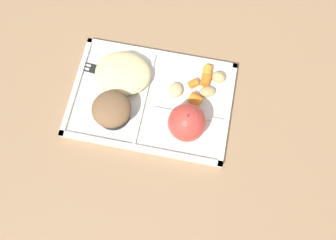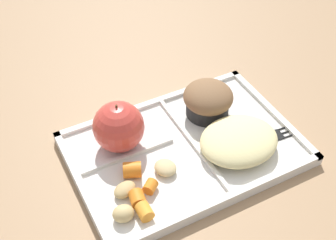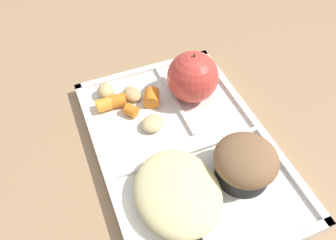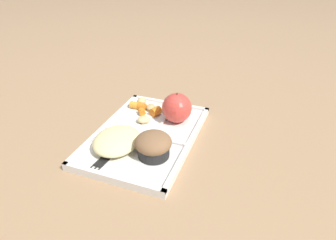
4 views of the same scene
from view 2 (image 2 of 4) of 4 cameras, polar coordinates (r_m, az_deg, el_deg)
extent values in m
plane|color=#997551|center=(0.79, 2.10, -4.13)|extent=(6.00, 6.00, 0.00)
cube|color=silver|center=(0.78, 2.12, -3.78)|extent=(0.38, 0.26, 0.01)
cube|color=silver|center=(0.71, 7.12, -9.79)|extent=(0.38, 0.01, 0.01)
cube|color=silver|center=(0.85, -1.94, 2.21)|extent=(0.38, 0.01, 0.01)
cube|color=silver|center=(0.73, -10.83, -8.15)|extent=(0.01, 0.26, 0.01)
cube|color=silver|center=(0.86, 13.06, 1.06)|extent=(0.01, 0.26, 0.01)
cube|color=silver|center=(0.78, 3.12, -2.86)|extent=(0.01, 0.24, 0.01)
cube|color=silver|center=(0.76, -5.06, -4.54)|extent=(0.17, 0.01, 0.01)
sphere|color=#C63D33|center=(0.75, -6.24, -0.85)|extent=(0.09, 0.09, 0.09)
cylinder|color=#4C381E|center=(0.72, -6.50, 1.61)|extent=(0.00, 0.00, 0.01)
cylinder|color=black|center=(0.83, 4.98, 1.64)|extent=(0.08, 0.08, 0.03)
ellipsoid|color=brown|center=(0.81, 5.09, 2.95)|extent=(0.09, 0.09, 0.05)
cylinder|color=orange|center=(0.68, -2.96, -11.43)|extent=(0.02, 0.02, 0.02)
cylinder|color=orange|center=(0.69, -3.87, -9.84)|extent=(0.03, 0.03, 0.02)
cylinder|color=orange|center=(0.71, -2.25, -8.37)|extent=(0.03, 0.03, 0.02)
cylinder|color=orange|center=(0.73, -4.52, -6.27)|extent=(0.04, 0.04, 0.03)
ellipsoid|color=tan|center=(0.73, -0.33, -6.01)|extent=(0.04, 0.05, 0.02)
ellipsoid|color=tan|center=(0.68, -5.65, -11.63)|extent=(0.04, 0.03, 0.02)
ellipsoid|color=tan|center=(0.71, -5.46, -8.72)|extent=(0.04, 0.04, 0.02)
ellipsoid|color=beige|center=(0.77, 8.91, -2.59)|extent=(0.14, 0.12, 0.04)
sphere|color=#755B4C|center=(0.77, 9.56, -3.25)|extent=(0.03, 0.03, 0.03)
sphere|color=brown|center=(0.77, 8.82, -3.03)|extent=(0.03, 0.03, 0.03)
sphere|color=#755B4C|center=(0.77, 9.54, -3.34)|extent=(0.03, 0.03, 0.03)
cube|color=black|center=(0.78, 8.57, -3.54)|extent=(0.11, 0.02, 0.00)
cube|color=black|center=(0.81, 13.01, -2.04)|extent=(0.04, 0.03, 0.00)
cylinder|color=black|center=(0.82, 15.11, -1.93)|extent=(0.02, 0.01, 0.00)
cylinder|color=black|center=(0.83, 14.72, -1.46)|extent=(0.02, 0.01, 0.00)
cylinder|color=black|center=(0.83, 14.34, -0.99)|extent=(0.02, 0.01, 0.00)
camera|label=1|loc=(0.80, -26.81, 56.29)|focal=37.08mm
camera|label=3|loc=(0.64, 34.71, 24.16)|focal=35.92mm
camera|label=4|loc=(1.14, 26.36, 34.19)|focal=30.60mm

